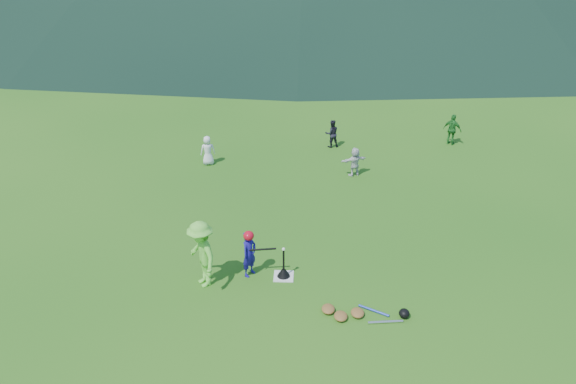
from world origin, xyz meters
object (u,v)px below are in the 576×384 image
object	(u,v)px
fielder_a	(208,150)
equipment_pile	(358,313)
batter_child	(249,254)
adult_coach	(202,254)
home_plate	(284,276)
batting_tee	(284,272)
fielder_c	(452,130)
fielder_d	(355,162)
fielder_b	(332,134)

from	to	relation	value
fielder_a	equipment_pile	distance (m)	8.69
batter_child	adult_coach	distance (m)	1.10
home_plate	batting_tee	xyz separation A→B (m)	(0.00, 0.00, 0.12)
equipment_pile	fielder_a	bearing A→B (deg)	120.00
batter_child	adult_coach	xyz separation A→B (m)	(-0.99, -0.41, 0.23)
fielder_c	batter_child	bearing A→B (deg)	85.76
batting_tee	fielder_d	bearing A→B (deg)	70.51
batter_child	adult_coach	world-z (taller)	adult_coach
home_plate	fielder_d	world-z (taller)	fielder_d
fielder_c	fielder_d	xyz separation A→B (m)	(-3.60, -2.74, -0.09)
batter_child	fielder_a	bearing A→B (deg)	51.52
equipment_pile	fielder_c	bearing A→B (deg)	67.48
adult_coach	fielder_b	xyz separation A→B (m)	(3.09, 8.22, -0.29)
home_plate	fielder_d	distance (m)	5.89
fielder_a	fielder_d	bearing A→B (deg)	159.36
home_plate	equipment_pile	xyz separation A→B (m)	(1.58, -1.31, 0.06)
fielder_d	batting_tee	size ratio (longest dim) A/B	1.35
batter_child	fielder_d	size ratio (longest dim) A/B	1.21
fielder_b	fielder_d	size ratio (longest dim) A/B	1.07
fielder_a	fielder_c	distance (m)	8.57
fielder_a	batting_tee	xyz separation A→B (m)	(2.75, -6.20, -0.35)
fielder_c	fielder_d	bearing A→B (deg)	70.64
fielder_d	fielder_b	bearing A→B (deg)	-99.07
batter_child	equipment_pile	bearing A→B (deg)	-86.51
fielder_d	batting_tee	distance (m)	5.88
home_plate	equipment_pile	bearing A→B (deg)	-39.62
fielder_c	home_plate	bearing A→B (deg)	89.51
fielder_b	batting_tee	bearing A→B (deg)	66.41
home_plate	fielder_c	size ratio (longest dim) A/B	0.41
fielder_b	fielder_a	bearing A→B (deg)	8.18
fielder_b	fielder_c	size ratio (longest dim) A/B	0.89
home_plate	batting_tee	size ratio (longest dim) A/B	0.66
fielder_a	adult_coach	bearing A→B (deg)	85.97
fielder_a	fielder_b	bearing A→B (deg)	-170.31
adult_coach	equipment_pile	xyz separation A→B (m)	(3.35, -0.97, -0.72)
batting_tee	fielder_a	bearing A→B (deg)	113.94
batter_child	fielder_d	bearing A→B (deg)	7.13
fielder_a	batting_tee	size ratio (longest dim) A/B	1.42
batter_child	fielder_b	size ratio (longest dim) A/B	1.13
fielder_a	fielder_b	world-z (taller)	fielder_b
fielder_a	equipment_pile	bearing A→B (deg)	107.41
fielder_c	equipment_pile	distance (m)	10.39
fielder_c	fielder_b	bearing A→B (deg)	38.80
home_plate	batter_child	distance (m)	0.95
adult_coach	fielder_a	size ratio (longest dim) A/B	1.63
home_plate	fielder_a	world-z (taller)	fielder_a
adult_coach	equipment_pile	bearing A→B (deg)	41.23
home_plate	fielder_a	distance (m)	6.81
batter_child	fielder_d	distance (m)	6.12
fielder_d	equipment_pile	distance (m)	6.87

